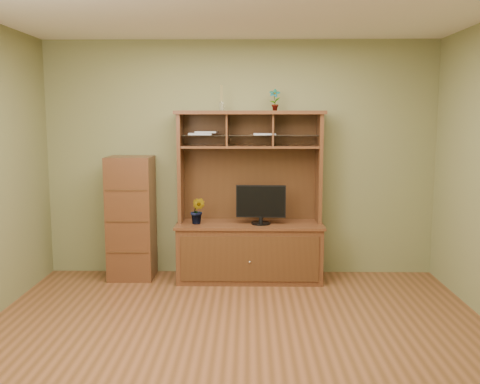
{
  "coord_description": "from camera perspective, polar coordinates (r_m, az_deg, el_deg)",
  "views": [
    {
      "loc": [
        0.09,
        -4.19,
        1.83
      ],
      "look_at": [
        0.01,
        1.2,
        1.07
      ],
      "focal_mm": 40.0,
      "sensor_mm": 36.0,
      "label": 1
    }
  ],
  "objects": [
    {
      "name": "orchid_plant",
      "position": [
        5.95,
        -4.54,
        -2.01
      ],
      "size": [
        0.2,
        0.18,
        0.3
      ],
      "primitive_type": "imported",
      "rotation": [
        0.0,
        0.0,
        -0.35
      ],
      "color": "#2B561D",
      "rests_on": "media_hutch"
    },
    {
      "name": "reed_diffuser",
      "position": [
        6.0,
        -1.98,
        9.71
      ],
      "size": [
        0.06,
        0.06,
        0.28
      ],
      "color": "silver",
      "rests_on": "media_hutch"
    },
    {
      "name": "media_hutch",
      "position": [
        6.06,
        1.03,
        -4.47
      ],
      "size": [
        1.66,
        0.61,
        1.9
      ],
      "color": "#4A2315",
      "rests_on": "room"
    },
    {
      "name": "side_cabinet",
      "position": [
        6.2,
        -11.51,
        -2.71
      ],
      "size": [
        0.5,
        0.45,
        1.39
      ],
      "color": "#4A2315",
      "rests_on": "room"
    },
    {
      "name": "monitor",
      "position": [
        5.91,
        2.25,
        -1.26
      ],
      "size": [
        0.55,
        0.21,
        0.43
      ],
      "rotation": [
        0.0,
        0.0,
        -0.05
      ],
      "color": "black",
      "rests_on": "media_hutch"
    },
    {
      "name": "top_plant",
      "position": [
        6.0,
        3.71,
        9.8
      ],
      "size": [
        0.14,
        0.1,
        0.24
      ],
      "primitive_type": "imported",
      "rotation": [
        0.0,
        0.0,
        -0.15
      ],
      "color": "#285C20",
      "rests_on": "media_hutch"
    },
    {
      "name": "magazines",
      "position": [
        6.0,
        -1.84,
        6.27
      ],
      "size": [
        0.98,
        0.21,
        0.04
      ],
      "color": "silver",
      "rests_on": "media_hutch"
    },
    {
      "name": "room",
      "position": [
        4.22,
        -0.37,
        1.46
      ],
      "size": [
        4.54,
        4.04,
        2.74
      ],
      "color": "#593419",
      "rests_on": "ground"
    }
  ]
}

